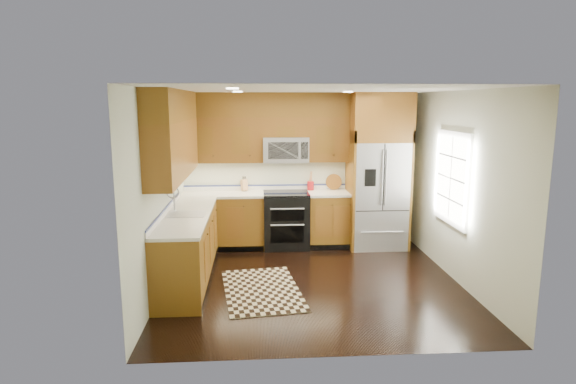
{
  "coord_description": "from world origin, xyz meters",
  "views": [
    {
      "loc": [
        -0.75,
        -6.26,
        2.44
      ],
      "look_at": [
        -0.29,
        0.6,
        1.16
      ],
      "focal_mm": 30.0,
      "sensor_mm": 36.0,
      "label": 1
    }
  ],
  "objects": [
    {
      "name": "utensil_crock",
      "position": [
        0.19,
        1.91,
        1.05
      ],
      "size": [
        0.14,
        0.14,
        0.32
      ],
      "color": "#A6141A",
      "rests_on": "countertop"
    },
    {
      "name": "microwave",
      "position": [
        -0.25,
        1.8,
        1.66
      ],
      "size": [
        0.76,
        0.4,
        0.42
      ],
      "color": "#B2B2B7",
      "rests_on": "ground"
    },
    {
      "name": "knife_block",
      "position": [
        -0.96,
        1.92,
        1.04
      ],
      "size": [
        0.12,
        0.15,
        0.25
      ],
      "color": "tan",
      "rests_on": "countertop"
    },
    {
      "name": "wall_left",
      "position": [
        -2.0,
        0.0,
        1.3
      ],
      "size": [
        0.02,
        4.0,
        2.6
      ],
      "primitive_type": "cube",
      "color": "beige",
      "rests_on": "ground"
    },
    {
      "name": "refrigerator",
      "position": [
        1.3,
        1.63,
        1.3
      ],
      "size": [
        0.98,
        0.75,
        2.6
      ],
      "color": "#B2B2B7",
      "rests_on": "ground"
    },
    {
      "name": "wall_back",
      "position": [
        0.0,
        2.0,
        1.3
      ],
      "size": [
        4.0,
        0.02,
        2.6
      ],
      "primitive_type": "cube",
      "color": "beige",
      "rests_on": "ground"
    },
    {
      "name": "cutting_board",
      "position": [
        0.6,
        1.94,
        0.95
      ],
      "size": [
        0.32,
        0.32,
        0.02
      ],
      "primitive_type": "cylinder",
      "rotation": [
        0.0,
        0.0,
        -0.16
      ],
      "color": "brown",
      "rests_on": "countertop"
    },
    {
      "name": "countertop",
      "position": [
        -1.09,
        1.01,
        0.92
      ],
      "size": [
        2.86,
        3.01,
        0.04
      ],
      "color": "white",
      "rests_on": "base_cabinets"
    },
    {
      "name": "ground",
      "position": [
        0.0,
        0.0,
        0.0
      ],
      "size": [
        4.0,
        4.0,
        0.0
      ],
      "primitive_type": "plane",
      "color": "black",
      "rests_on": "ground"
    },
    {
      "name": "rug",
      "position": [
        -0.69,
        -0.25,
        0.01
      ],
      "size": [
        1.15,
        1.71,
        0.01
      ],
      "primitive_type": "cube",
      "rotation": [
        0.0,
        0.0,
        0.13
      ],
      "color": "black",
      "rests_on": "ground"
    },
    {
      "name": "range",
      "position": [
        -0.25,
        1.67,
        0.47
      ],
      "size": [
        0.76,
        0.67,
        0.95
      ],
      "color": "black",
      "rests_on": "ground"
    },
    {
      "name": "sink_faucet",
      "position": [
        -1.73,
        0.23,
        0.99
      ],
      "size": [
        0.54,
        0.44,
        0.37
      ],
      "color": "#B2B2B7",
      "rests_on": "countertop"
    },
    {
      "name": "base_cabinets",
      "position": [
        -1.23,
        0.9,
        0.45
      ],
      "size": [
        2.85,
        3.0,
        0.9
      ],
      "color": "brown",
      "rests_on": "ground"
    },
    {
      "name": "upper_cabinets",
      "position": [
        -1.15,
        1.09,
        2.02
      ],
      "size": [
        2.85,
        3.0,
        1.15
      ],
      "color": "brown",
      "rests_on": "ground"
    },
    {
      "name": "wall_right",
      "position": [
        2.0,
        0.0,
        1.3
      ],
      "size": [
        0.02,
        4.0,
        2.6
      ],
      "primitive_type": "cube",
      "color": "beige",
      "rests_on": "ground"
    },
    {
      "name": "window",
      "position": [
        1.98,
        0.2,
        1.4
      ],
      "size": [
        0.04,
        1.1,
        1.3
      ],
      "color": "white",
      "rests_on": "ground"
    }
  ]
}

